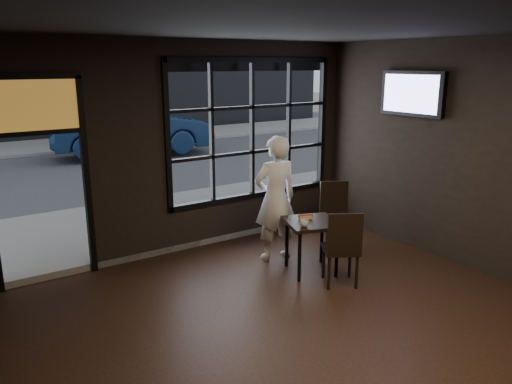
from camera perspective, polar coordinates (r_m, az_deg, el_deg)
floor at (r=5.43m, az=10.00°, el=-17.54°), size 6.00×7.00×0.02m
ceiling at (r=4.63m, az=11.83°, el=18.63°), size 6.00×7.00×0.02m
window_frame at (r=8.17m, az=-0.45°, el=7.12°), size 3.06×0.12×2.28m
stained_transom at (r=6.87m, az=-24.37°, el=9.05°), size 1.20×0.06×0.70m
street_asphalt at (r=27.60m, az=-27.22°, el=6.99°), size 60.00×41.00×0.04m
cafe_table at (r=7.04m, az=6.32°, el=-6.19°), size 0.88×0.88×0.75m
chair_near at (r=6.68m, az=9.64°, el=-6.17°), size 0.61×0.61×1.03m
chair_window at (r=7.94m, az=9.20°, el=-2.76°), size 0.61×0.61×1.04m
man at (r=7.32m, az=2.23°, el=-0.74°), size 0.73×0.53×1.86m
hotdog at (r=7.00m, az=5.67°, el=-2.84°), size 0.21×0.16×0.06m
cup at (r=6.66m, az=5.52°, el=-3.57°), size 0.13×0.13×0.10m
tv at (r=7.98m, az=17.42°, el=10.68°), size 0.13×1.14×0.67m
navy_car at (r=16.11m, az=-13.98°, el=7.16°), size 5.09×2.62×1.60m
tree_right at (r=19.07m, az=-16.49°, el=13.55°), size 2.26×2.26×3.85m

